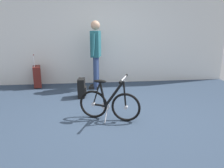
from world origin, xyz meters
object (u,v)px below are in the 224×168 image
object	(u,v)px
folding_bike_foreground	(109,103)
rolling_suitcase	(37,76)
backpack_on_floor	(82,88)
visitor_near_wall	(96,51)

from	to	relation	value
folding_bike_foreground	rolling_suitcase	distance (m)	2.69
folding_bike_foreground	backpack_on_floor	world-z (taller)	folding_bike_foreground
visitor_near_wall	rolling_suitcase	distance (m)	1.63
rolling_suitcase	visitor_near_wall	bearing A→B (deg)	-9.99
visitor_near_wall	backpack_on_floor	world-z (taller)	visitor_near_wall
folding_bike_foreground	visitor_near_wall	distance (m)	2.01
folding_bike_foreground	rolling_suitcase	xyz separation A→B (m)	(-1.61, 2.16, -0.01)
visitor_near_wall	rolling_suitcase	size ratio (longest dim) A/B	1.97
backpack_on_floor	visitor_near_wall	bearing A→B (deg)	62.77
folding_bike_foreground	backpack_on_floor	distance (m)	1.33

